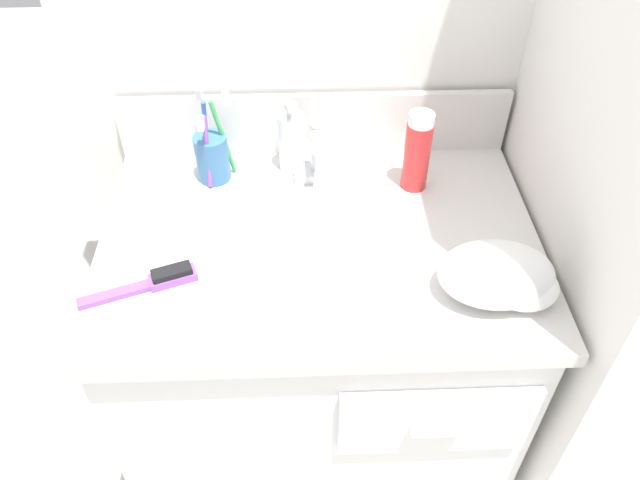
% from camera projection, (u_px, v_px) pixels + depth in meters
% --- Properties ---
extents(ground_plane, '(6.00, 6.00, 0.00)m').
position_uv_depth(ground_plane, '(320.00, 449.00, 1.72)').
color(ground_plane, beige).
extents(wall_back, '(1.00, 0.08, 2.20)m').
position_uv_depth(wall_back, '(313.00, 8.00, 1.21)').
color(wall_back, silver).
rests_on(wall_back, ground_plane).
extents(wall_right, '(0.08, 0.66, 2.20)m').
position_uv_depth(wall_right, '(612.00, 93.00, 0.98)').
color(wall_right, silver).
rests_on(wall_right, ground_plane).
extents(vanity, '(0.82, 0.59, 0.80)m').
position_uv_depth(vanity, '(319.00, 359.00, 1.43)').
color(vanity, white).
rests_on(vanity, ground_plane).
extents(backsplash, '(0.82, 0.02, 0.14)m').
position_uv_depth(backsplash, '(314.00, 124.00, 1.33)').
color(backsplash, silver).
rests_on(backsplash, vanity).
extents(sink_faucet, '(0.09, 0.09, 0.14)m').
position_uv_depth(sink_faucet, '(316.00, 158.00, 1.27)').
color(sink_faucet, silver).
rests_on(sink_faucet, vanity).
extents(toothbrush_cup, '(0.08, 0.10, 0.19)m').
position_uv_depth(toothbrush_cup, '(212.00, 155.00, 1.26)').
color(toothbrush_cup, teal).
rests_on(toothbrush_cup, vanity).
extents(soap_dispenser, '(0.05, 0.06, 0.16)m').
position_uv_depth(soap_dispenser, '(292.00, 141.00, 1.28)').
color(soap_dispenser, white).
rests_on(soap_dispenser, vanity).
extents(shaving_cream_can, '(0.05, 0.05, 0.17)m').
position_uv_depth(shaving_cream_can, '(417.00, 152.00, 1.23)').
color(shaving_cream_can, red).
rests_on(shaving_cream_can, vanity).
extents(hairbrush, '(0.20, 0.09, 0.03)m').
position_uv_depth(hairbrush, '(155.00, 281.00, 1.07)').
color(hairbrush, purple).
rests_on(hairbrush, vanity).
extents(hand_towel, '(0.20, 0.14, 0.09)m').
position_uv_depth(hand_towel, '(502.00, 277.00, 1.04)').
color(hand_towel, white).
rests_on(hand_towel, vanity).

